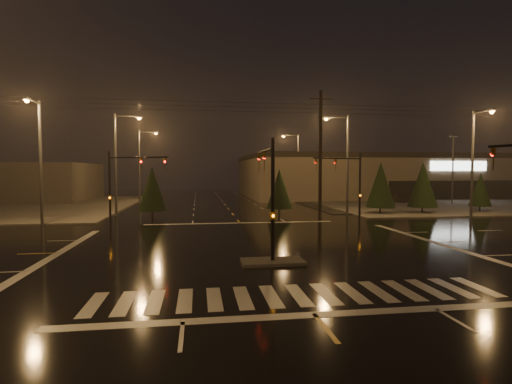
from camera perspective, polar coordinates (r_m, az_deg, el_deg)
ground at (r=23.36m, az=0.55°, el=-7.92°), size 140.00×140.00×0.00m
sidewalk_ne at (r=62.59m, az=24.12°, el=-1.26°), size 36.00×36.00×0.12m
median_island at (r=19.49m, az=2.39°, el=-9.90°), size 3.00×1.60×0.15m
crosswalk at (r=14.79m, az=6.10°, el=-14.40°), size 15.00×2.60×0.01m
stop_bar_near at (r=12.96m, az=8.40°, el=-16.96°), size 16.00×0.50×0.01m
stop_bar_far at (r=34.13m, az=-2.31°, el=-4.44°), size 16.00×0.50×0.01m
parking_lot at (r=63.80m, az=28.88°, el=-1.31°), size 50.00×24.00×0.08m
retail_building at (r=78.73m, az=21.01°, el=2.38°), size 60.20×28.30×7.20m
signal_mast_median at (r=19.92m, az=1.91°, el=1.07°), size 0.25×4.59×6.00m
signal_mast_ne at (r=35.30m, az=13.36°, el=1.89°), size 4.84×1.86×6.00m
signal_mast_nw at (r=33.34m, az=-18.62°, el=1.76°), size 4.84×1.86×6.00m
streetlight_1 at (r=41.40m, az=-19.02°, el=4.75°), size 2.77×0.32×10.00m
streetlight_2 at (r=57.19m, az=-16.04°, el=4.27°), size 2.77×0.32×10.00m
streetlight_3 at (r=41.39m, az=12.57°, el=4.84°), size 2.77×0.32×10.00m
streetlight_4 at (r=60.50m, az=5.79°, el=4.29°), size 2.77×0.32×10.00m
streetlight_5 at (r=36.10m, az=-28.62°, el=4.82°), size 0.32×2.77×10.00m
streetlight_6 at (r=42.42m, az=28.80°, el=4.49°), size 0.32×2.77×10.00m
utility_pole_1 at (r=38.47m, az=9.18°, el=5.51°), size 2.20×0.32×12.00m
conifer_0 at (r=43.05m, az=17.37°, el=1.00°), size 2.98×2.98×5.36m
conifer_1 at (r=45.03m, az=22.72°, el=1.00°), size 2.99×2.99×5.38m
conifer_2 at (r=48.93m, az=29.39°, el=0.31°), size 2.26×2.26×4.22m
conifer_3 at (r=38.62m, az=-14.61°, el=0.49°), size 2.68×2.68×4.89m
conifer_4 at (r=39.81m, az=3.35°, el=0.48°), size 2.54×2.54×4.66m
car_parked at (r=59.23m, az=18.96°, el=-0.67°), size 4.38×4.85×1.60m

